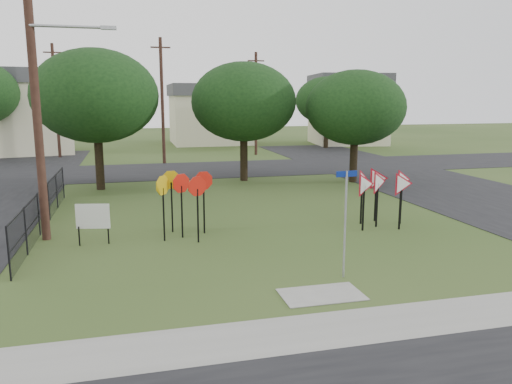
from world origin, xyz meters
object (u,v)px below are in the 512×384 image
yield_sign_cluster (381,184)px  info_board (93,218)px  street_name_sign (345,217)px  stop_sign_cluster (183,189)px

yield_sign_cluster → info_board: yield_sign_cluster is taller
yield_sign_cluster → info_board: 10.30m
street_name_sign → yield_sign_cluster: street_name_sign is taller
info_board → yield_sign_cluster: bearing=-0.2°
yield_sign_cluster → info_board: (-10.28, 0.04, -0.69)m
stop_sign_cluster → yield_sign_cluster: bearing=-2.0°
street_name_sign → info_board: (-6.71, 4.81, -0.75)m
yield_sign_cluster → info_board: size_ratio=1.99×
street_name_sign → yield_sign_cluster: size_ratio=1.06×
stop_sign_cluster → yield_sign_cluster: size_ratio=0.82×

